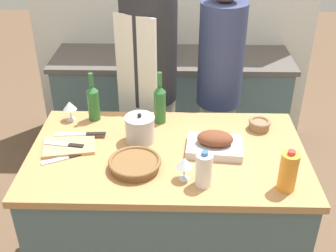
# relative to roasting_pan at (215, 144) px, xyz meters

# --- Properties ---
(kitchen_island) EXTENTS (1.48, 0.86, 0.93)m
(kitchen_island) POSITION_rel_roasting_pan_xyz_m (-0.25, -0.01, -0.51)
(kitchen_island) COLOR #4C666B
(kitchen_island) RESTS_ON ground_plane
(back_counter) EXTENTS (2.01, 0.60, 0.88)m
(back_counter) POSITION_rel_roasting_pan_xyz_m (-0.25, 1.45, -0.53)
(back_counter) COLOR #4C666B
(back_counter) RESTS_ON ground_plane
(roasting_pan) EXTENTS (0.31, 0.24, 0.11)m
(roasting_pan) POSITION_rel_roasting_pan_xyz_m (0.00, 0.00, 0.00)
(roasting_pan) COLOR #BCBCC1
(roasting_pan) RESTS_ON kitchen_island
(wicker_basket) EXTENTS (0.27, 0.27, 0.05)m
(wicker_basket) POSITION_rel_roasting_pan_xyz_m (-0.41, -0.17, -0.02)
(wicker_basket) COLOR brown
(wicker_basket) RESTS_ON kitchen_island
(cutting_board) EXTENTS (0.31, 0.25, 0.02)m
(cutting_board) POSITION_rel_roasting_pan_xyz_m (-0.79, 0.02, -0.03)
(cutting_board) COLOR tan
(cutting_board) RESTS_ON kitchen_island
(stock_pot) EXTENTS (0.16, 0.16, 0.17)m
(stock_pot) POSITION_rel_roasting_pan_xyz_m (-0.41, 0.09, 0.03)
(stock_pot) COLOR #B7B7BC
(stock_pot) RESTS_ON kitchen_island
(mixing_bowl) EXTENTS (0.13, 0.13, 0.06)m
(mixing_bowl) POSITION_rel_roasting_pan_xyz_m (0.28, 0.23, -0.01)
(mixing_bowl) COLOR #846647
(mixing_bowl) RESTS_ON kitchen_island
(juice_jug) EXTENTS (0.08, 0.08, 0.21)m
(juice_jug) POSITION_rel_roasting_pan_xyz_m (0.31, -0.31, 0.06)
(juice_jug) COLOR orange
(juice_jug) RESTS_ON kitchen_island
(milk_jug) EXTENTS (0.08, 0.08, 0.19)m
(milk_jug) POSITION_rel_roasting_pan_xyz_m (-0.07, -0.29, 0.04)
(milk_jug) COLOR white
(milk_jug) RESTS_ON kitchen_island
(wine_bottle_green) EXTENTS (0.07, 0.07, 0.30)m
(wine_bottle_green) POSITION_rel_roasting_pan_xyz_m (-0.70, 0.32, 0.07)
(wine_bottle_green) COLOR #28662D
(wine_bottle_green) RESTS_ON kitchen_island
(wine_bottle_dark) EXTENTS (0.07, 0.07, 0.32)m
(wine_bottle_dark) POSITION_rel_roasting_pan_xyz_m (-0.30, 0.30, 0.08)
(wine_bottle_dark) COLOR #28662D
(wine_bottle_dark) RESTS_ON kitchen_island
(wine_glass_left) EXTENTS (0.08, 0.08, 0.12)m
(wine_glass_left) POSITION_rel_roasting_pan_xyz_m (-0.84, 0.31, 0.05)
(wine_glass_left) COLOR silver
(wine_glass_left) RESTS_ON kitchen_island
(wine_glass_right) EXTENTS (0.08, 0.08, 0.12)m
(wine_glass_right) POSITION_rel_roasting_pan_xyz_m (-0.16, -0.25, 0.05)
(wine_glass_right) COLOR silver
(wine_glass_right) RESTS_ON kitchen_island
(knife_chef) EXTENTS (0.29, 0.05, 0.01)m
(knife_chef) POSITION_rel_roasting_pan_xyz_m (-0.74, 0.11, -0.02)
(knife_chef) COLOR #B7B7BC
(knife_chef) RESTS_ON cutting_board
(knife_paring) EXTENTS (0.22, 0.13, 0.01)m
(knife_paring) POSITION_rel_roasting_pan_xyz_m (-0.79, -0.09, -0.04)
(knife_paring) COLOR #B7B7BC
(knife_paring) RESTS_ON kitchen_island
(knife_bread) EXTENTS (0.22, 0.06, 0.01)m
(knife_bread) POSITION_rel_roasting_pan_xyz_m (-0.80, 0.01, -0.02)
(knife_bread) COLOR #B7B7BC
(knife_bread) RESTS_ON cutting_board
(stand_mixer) EXTENTS (0.18, 0.14, 0.29)m
(stand_mixer) POSITION_rel_roasting_pan_xyz_m (-0.43, 1.45, 0.03)
(stand_mixer) COLOR #B22323
(stand_mixer) RESTS_ON back_counter
(condiment_bottle_tall) EXTENTS (0.06, 0.06, 0.21)m
(condiment_bottle_tall) POSITION_rel_roasting_pan_xyz_m (0.22, 1.33, 0.01)
(condiment_bottle_tall) COLOR maroon
(condiment_bottle_tall) RESTS_ON back_counter
(condiment_bottle_short) EXTENTS (0.06, 0.06, 0.15)m
(condiment_bottle_short) POSITION_rel_roasting_pan_xyz_m (-0.24, 1.41, -0.02)
(condiment_bottle_short) COLOR #B28E2D
(condiment_bottle_short) RESTS_ON back_counter
(person_cook_aproned) EXTENTS (0.39, 0.41, 1.81)m
(person_cook_aproned) POSITION_rel_roasting_pan_xyz_m (-0.39, 0.74, 0.03)
(person_cook_aproned) COLOR beige
(person_cook_aproned) RESTS_ON ground_plane
(person_cook_guest) EXTENTS (0.30, 0.30, 1.73)m
(person_cook_guest) POSITION_rel_roasting_pan_xyz_m (0.08, 0.74, -0.00)
(person_cook_guest) COLOR beige
(person_cook_guest) RESTS_ON ground_plane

